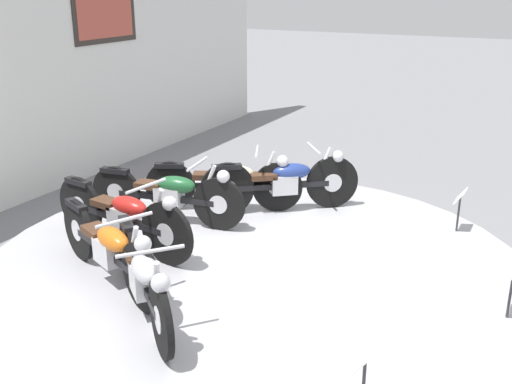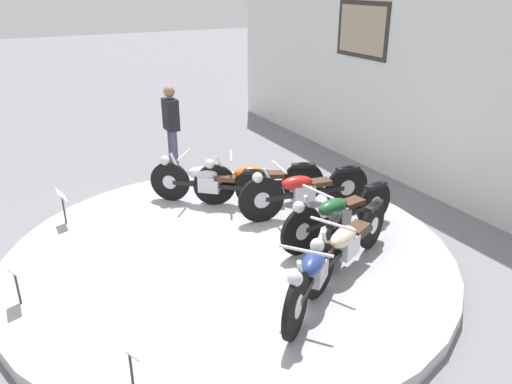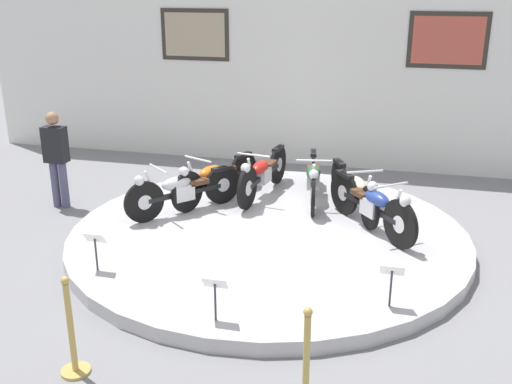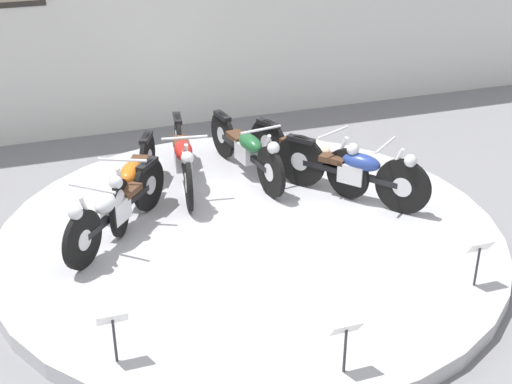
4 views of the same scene
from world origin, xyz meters
TOP-DOWN VIEW (x-y plane):
  - ground_plane at (0.00, 0.00)m, footprint 60.00×60.00m
  - display_platform at (0.00, 0.00)m, footprint 5.63×5.63m
  - back_wall at (0.00, 3.98)m, footprint 14.00×0.22m
  - motorcycle_silver at (-1.41, 0.34)m, footprint 1.33×1.54m
  - motorcycle_orange at (-1.10, 0.98)m, footprint 0.85×1.84m
  - motorcycle_red at (-0.42, 1.37)m, footprint 0.54×2.01m
  - motorcycle_green at (0.42, 1.37)m, footprint 0.54×1.97m
  - motorcycle_cream at (1.11, 0.98)m, footprint 0.89×1.81m
  - motorcycle_blue at (1.41, 0.34)m, footprint 1.31×1.61m
  - info_placard_front_left at (-1.75, -1.73)m, footprint 0.26×0.11m
  - info_placard_front_centre at (0.00, -2.46)m, footprint 0.26×0.11m
  - info_placard_front_right at (1.75, -1.73)m, footprint 0.26×0.11m
  - visitor_standing at (-3.62, 0.53)m, footprint 0.36×0.22m
  - stanchion_post_left_of_entry at (-1.11, -3.40)m, footprint 0.28×0.28m
  - stanchion_post_right_of_entry at (1.11, -3.40)m, footprint 0.28×0.28m

SIDE VIEW (x-z plane):
  - ground_plane at x=0.00m, z-range 0.00..0.00m
  - display_platform at x=0.00m, z-range 0.00..0.18m
  - stanchion_post_left_of_entry at x=-1.11m, z-range -0.17..0.86m
  - stanchion_post_right_of_entry at x=1.11m, z-range -0.17..0.86m
  - info_placard_front_left at x=-1.75m, z-range 0.29..0.80m
  - info_placard_front_centre at x=0.00m, z-range 0.29..0.80m
  - info_placard_front_right at x=1.75m, z-range 0.29..0.80m
  - motorcycle_silver at x=-1.41m, z-range 0.16..0.95m
  - motorcycle_cream at x=1.11m, z-range 0.17..0.96m
  - motorcycle_green at x=0.42m, z-range 0.17..0.96m
  - motorcycle_orange at x=-1.10m, z-range 0.17..0.96m
  - motorcycle_blue at x=1.41m, z-range 0.17..0.98m
  - motorcycle_red at x=-0.42m, z-range 0.17..0.99m
  - visitor_standing at x=-3.62m, z-range 0.10..1.69m
  - back_wall at x=0.00m, z-range 0.00..4.57m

